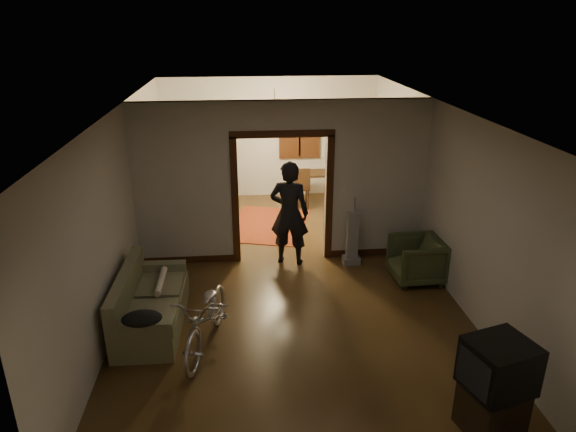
{
  "coord_description": "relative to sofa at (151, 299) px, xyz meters",
  "views": [
    {
      "loc": [
        -0.69,
        -7.57,
        4.04
      ],
      "look_at": [
        0.0,
        -0.3,
        1.2
      ],
      "focal_mm": 32.0,
      "sensor_mm": 36.0,
      "label": 1
    }
  ],
  "objects": [
    {
      "name": "light_switch",
      "position": [
        3.03,
        1.93,
        0.84
      ],
      "size": [
        0.08,
        0.01,
        0.12
      ],
      "primitive_type": "cube",
      "color": "silver",
      "rests_on": "partition_wall"
    },
    {
      "name": "desk",
      "position": [
        3.1,
        4.78,
        -0.04
      ],
      "size": [
        1.08,
        0.73,
        0.74
      ],
      "primitive_type": "cube",
      "rotation": [
        0.0,
        0.0,
        -0.18
      ],
      "color": "black",
      "rests_on": "floor"
    },
    {
      "name": "wall_back",
      "position": [
        1.98,
        5.51,
        0.99
      ],
      "size": [
        5.0,
        0.02,
        2.8
      ],
      "primitive_type": "cube",
      "color": "beige",
      "rests_on": "floor"
    },
    {
      "name": "ceiling",
      "position": [
        1.98,
        1.26,
        2.39
      ],
      "size": [
        5.0,
        8.5,
        0.01
      ],
      "primitive_type": "cube",
      "color": "white",
      "rests_on": "floor"
    },
    {
      "name": "far_window",
      "position": [
        2.68,
        5.47,
        1.14
      ],
      "size": [
        0.98,
        0.06,
        1.28
      ],
      "primitive_type": "cube",
      "color": "black",
      "rests_on": "wall_back"
    },
    {
      "name": "wall_left",
      "position": [
        -0.52,
        1.26,
        0.99
      ],
      "size": [
        0.02,
        8.5,
        2.8
      ],
      "primitive_type": "cube",
      "color": "beige",
      "rests_on": "floor"
    },
    {
      "name": "crt_tv",
      "position": [
        3.79,
        -2.32,
        0.39
      ],
      "size": [
        0.74,
        0.7,
        0.53
      ],
      "primitive_type": "cube",
      "rotation": [
        0.0,
        0.0,
        0.28
      ],
      "color": "black",
      "rests_on": "tv_stand"
    },
    {
      "name": "chandelier",
      "position": [
        1.98,
        3.76,
        1.94
      ],
      "size": [
        0.24,
        0.24,
        0.24
      ],
      "primitive_type": "sphere",
      "color": "#FFE0A5",
      "rests_on": "ceiling"
    },
    {
      "name": "jacket",
      "position": [
        0.05,
        -0.91,
        0.27
      ],
      "size": [
        0.48,
        0.36,
        0.14
      ],
      "primitive_type": "ellipsoid",
      "color": "black",
      "rests_on": "sofa"
    },
    {
      "name": "armchair",
      "position": [
        4.08,
        0.96,
        -0.05
      ],
      "size": [
        0.83,
        0.8,
        0.73
      ],
      "primitive_type": "imported",
      "rotation": [
        0.0,
        0.0,
        -1.54
      ],
      "color": "#3E4929",
      "rests_on": "floor"
    },
    {
      "name": "person",
      "position": [
        2.09,
        1.81,
        0.51
      ],
      "size": [
        0.76,
        0.6,
        1.84
      ],
      "primitive_type": "imported",
      "rotation": [
        0.0,
        0.0,
        2.87
      ],
      "color": "black",
      "rests_on": "floor"
    },
    {
      "name": "desk_chair",
      "position": [
        2.57,
        4.54,
        0.07
      ],
      "size": [
        0.55,
        0.55,
        0.97
      ],
      "primitive_type": "cube",
      "rotation": [
        0.0,
        0.0,
        0.34
      ],
      "color": "black",
      "rests_on": "floor"
    },
    {
      "name": "floor",
      "position": [
        1.98,
        1.26,
        -0.41
      ],
      "size": [
        5.0,
        8.5,
        0.01
      ],
      "primitive_type": "cube",
      "color": "#382511",
      "rests_on": "ground"
    },
    {
      "name": "oriental_rug",
      "position": [
        1.8,
        3.56,
        -0.4
      ],
      "size": [
        2.02,
        2.35,
        0.02
      ],
      "primitive_type": "cube",
      "rotation": [
        0.0,
        0.0,
        -0.27
      ],
      "color": "maroon",
      "rests_on": "floor"
    },
    {
      "name": "tv_stand",
      "position": [
        3.79,
        -2.32,
        -0.16
      ],
      "size": [
        0.67,
        0.64,
        0.5
      ],
      "primitive_type": "cube",
      "rotation": [
        0.0,
        0.0,
        0.28
      ],
      "color": "black",
      "rests_on": "floor"
    },
    {
      "name": "vacuum",
      "position": [
        3.17,
        1.66,
        0.07
      ],
      "size": [
        0.32,
        0.27,
        0.96
      ],
      "primitive_type": "cube",
      "rotation": [
        0.0,
        0.0,
        0.13
      ],
      "color": "gray",
      "rests_on": "floor"
    },
    {
      "name": "bicycle",
      "position": [
        0.79,
        -0.58,
        0.03
      ],
      "size": [
        0.96,
        1.77,
        0.88
      ],
      "primitive_type": "imported",
      "rotation": [
        0.0,
        0.0,
        -0.23
      ],
      "color": "silver",
      "rests_on": "floor"
    },
    {
      "name": "wall_right",
      "position": [
        4.48,
        1.26,
        0.99
      ],
      "size": [
        0.02,
        8.5,
        2.8
      ],
      "primitive_type": "cube",
      "color": "beige",
      "rests_on": "floor"
    },
    {
      "name": "globe",
      "position": [
        0.53,
        4.98,
        1.53
      ],
      "size": [
        0.26,
        0.26,
        0.26
      ],
      "primitive_type": "sphere",
      "color": "#1E5972",
      "rests_on": "locker"
    },
    {
      "name": "door_casing",
      "position": [
        1.98,
        2.01,
        0.69
      ],
      "size": [
        1.74,
        0.2,
        2.32
      ],
      "primitive_type": "cube",
      "color": "#381C0C",
      "rests_on": "floor"
    },
    {
      "name": "rolled_paper",
      "position": [
        0.1,
        0.3,
        0.12
      ],
      "size": [
        0.09,
        0.74,
        0.09
      ],
      "primitive_type": "cylinder",
      "rotation": [
        1.57,
        0.0,
        0.0
      ],
      "color": "beige",
      "rests_on": "sofa"
    },
    {
      "name": "sofa",
      "position": [
        0.0,
        0.0,
        0.0
      ],
      "size": [
        0.84,
        1.8,
        0.82
      ],
      "primitive_type": "cube",
      "rotation": [
        0.0,
        0.0,
        -0.02
      ],
      "color": "#5E6040",
      "rests_on": "floor"
    },
    {
      "name": "partition_wall",
      "position": [
        1.98,
        2.01,
        0.99
      ],
      "size": [
        5.0,
        0.14,
        2.8
      ],
      "primitive_type": "cube",
      "color": "beige",
      "rests_on": "floor"
    },
    {
      "name": "locker",
      "position": [
        0.53,
        4.98,
        0.55
      ],
      "size": [
        1.07,
        0.79,
        1.92
      ],
      "primitive_type": "cube",
      "rotation": [
        0.0,
        0.0,
        -0.29
      ],
      "color": "black",
      "rests_on": "floor"
    }
  ]
}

